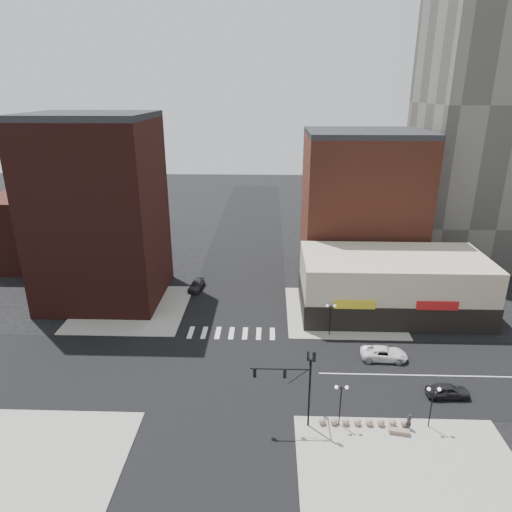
{
  "coord_description": "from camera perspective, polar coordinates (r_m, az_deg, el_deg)",
  "views": [
    {
      "loc": [
        4.63,
        -41.65,
        28.66
      ],
      "look_at": [
        3.02,
        6.32,
        11.0
      ],
      "focal_mm": 32.0,
      "sensor_mm": 36.0,
      "label": 1
    }
  ],
  "objects": [
    {
      "name": "ground",
      "position": [
        50.77,
        -3.77,
        -14.22
      ],
      "size": [
        240.0,
        240.0,
        0.0
      ],
      "primitive_type": "plane",
      "color": "black",
      "rests_on": "ground"
    },
    {
      "name": "white_suv",
      "position": [
        54.26,
        15.69,
        -11.64
      ],
      "size": [
        5.27,
        2.64,
        1.43
      ],
      "primitive_type": "imported",
      "rotation": [
        0.0,
        0.0,
        1.52
      ],
      "color": "white",
      "rests_on": "ground"
    },
    {
      "name": "stone_bench",
      "position": [
        44.72,
        17.42,
        -20.2
      ],
      "size": [
        1.87,
        0.86,
        0.42
      ],
      "rotation": [
        0.0,
        0.0,
        -0.18
      ],
      "color": "#8B705F",
      "rests_on": "sidewalk_se"
    },
    {
      "name": "street_lamp_se_b",
      "position": [
        44.52,
        21.23,
        -16.12
      ],
      "size": [
        1.22,
        0.32,
        4.16
      ],
      "color": "black",
      "rests_on": "sidewalk_se"
    },
    {
      "name": "building_nw_low",
      "position": [
        87.05,
        -23.09,
        3.46
      ],
      "size": [
        20.0,
        18.0,
        12.0
      ],
      "primitive_type": "cube",
      "color": "#381511",
      "rests_on": "ground"
    },
    {
      "name": "sidewalk_se",
      "position": [
        41.37,
        19.12,
        -24.91
      ],
      "size": [
        18.0,
        14.0,
        0.12
      ],
      "primitive_type": "cube",
      "color": "gray",
      "rests_on": "ground"
    },
    {
      "name": "road_ns",
      "position": [
        50.76,
        -3.77,
        -14.21
      ],
      "size": [
        14.0,
        200.0,
        0.02
      ],
      "primitive_type": "cube",
      "color": "black",
      "rests_on": "ground"
    },
    {
      "name": "street_lamp_ne",
      "position": [
        56.24,
        9.3,
        -6.9
      ],
      "size": [
        1.22,
        0.32,
        4.16
      ],
      "color": "black",
      "rests_on": "sidewalk_ne"
    },
    {
      "name": "pedestrian",
      "position": [
        45.14,
        18.56,
        -19.03
      ],
      "size": [
        0.63,
        0.49,
        1.52
      ],
      "primitive_type": "imported",
      "rotation": [
        0.0,
        0.0,
        3.38
      ],
      "color": "#29262C",
      "rests_on": "sidewalk_se"
    },
    {
      "name": "building_ne_midrise",
      "position": [
        74.71,
        13.02,
        6.0
      ],
      "size": [
        18.0,
        15.0,
        22.0
      ],
      "primitive_type": "cube",
      "color": "brown",
      "rests_on": "ground"
    },
    {
      "name": "dark_sedan_north",
      "position": [
        69.74,
        -7.45,
        -3.66
      ],
      "size": [
        2.33,
        4.7,
        1.31
      ],
      "primitive_type": "imported",
      "rotation": [
        0.0,
        0.0,
        -0.11
      ],
      "color": "black",
      "rests_on": "ground"
    },
    {
      "name": "building_nw",
      "position": [
        66.61,
        -19.0,
        5.05
      ],
      "size": [
        16.0,
        15.0,
        25.0
      ],
      "primitive_type": "cube",
      "color": "#381511",
      "rests_on": "ground"
    },
    {
      "name": "sidewalk_nw",
      "position": [
        65.85,
        -15.27,
        -6.32
      ],
      "size": [
        15.0,
        15.0,
        0.12
      ],
      "primitive_type": "cube",
      "color": "gray",
      "rests_on": "ground"
    },
    {
      "name": "sidewalk_ne",
      "position": [
        63.78,
        10.68,
        -6.82
      ],
      "size": [
        15.0,
        15.0,
        0.12
      ],
      "primitive_type": "cube",
      "color": "gray",
      "rests_on": "ground"
    },
    {
      "name": "street_lamp_se_a",
      "position": [
        42.62,
        10.58,
        -16.73
      ],
      "size": [
        1.22,
        0.32,
        4.16
      ],
      "color": "black",
      "rests_on": "sidewalk_se"
    },
    {
      "name": "building_ne_row",
      "position": [
        64.19,
        16.56,
        -3.96
      ],
      "size": [
        24.2,
        12.2,
        8.0
      ],
      "color": "#C0B799",
      "rests_on": "ground"
    },
    {
      "name": "bollard_row",
      "position": [
        44.74,
        13.26,
        -19.54
      ],
      "size": [
        8.0,
        0.65,
        0.65
      ],
      "color": "gray",
      "rests_on": "sidewalk_se"
    },
    {
      "name": "road_ew",
      "position": [
        50.76,
        -3.77,
        -14.21
      ],
      "size": [
        200.0,
        14.0,
        0.02
      ],
      "primitive_type": "cube",
      "color": "black",
      "rests_on": "ground"
    },
    {
      "name": "traffic_signal",
      "position": [
        41.38,
        5.36,
        -14.84
      ],
      "size": [
        5.59,
        3.09,
        7.77
      ],
      "color": "black",
      "rests_on": "ground"
    },
    {
      "name": "sidewalk_sw",
      "position": [
        43.83,
        -26.87,
        -23.18
      ],
      "size": [
        15.0,
        15.0,
        0.12
      ],
      "primitive_type": "cube",
      "color": "gray",
      "rests_on": "ground"
    },
    {
      "name": "dark_sedan_east",
      "position": [
        50.45,
        22.87,
        -15.26
      ],
      "size": [
        4.26,
        1.87,
        1.43
      ],
      "primitive_type": "imported",
      "rotation": [
        0.0,
        0.0,
        1.62
      ],
      "color": "black",
      "rests_on": "ground"
    }
  ]
}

